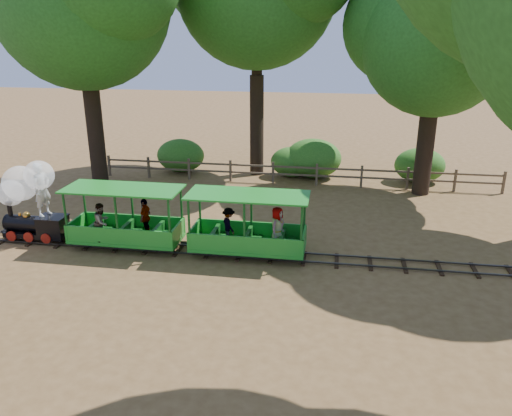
% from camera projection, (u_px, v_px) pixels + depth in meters
% --- Properties ---
extents(ground, '(90.00, 90.00, 0.00)m').
position_uv_depth(ground, '(272.00, 257.00, 15.49)').
color(ground, olive).
rests_on(ground, ground).
extents(track, '(22.00, 1.00, 0.10)m').
position_uv_depth(track, '(272.00, 255.00, 15.47)').
color(track, '#3F3D3A').
rests_on(track, ground).
extents(locomotive, '(2.42, 1.14, 2.78)m').
position_uv_depth(locomotive, '(28.00, 195.00, 16.25)').
color(locomotive, black).
rests_on(locomotive, ground).
extents(carriage_front, '(3.68, 1.50, 1.91)m').
position_uv_depth(carriage_front, '(125.00, 224.00, 15.90)').
color(carriage_front, green).
rests_on(carriage_front, track).
extents(carriage_rear, '(3.68, 1.50, 1.91)m').
position_uv_depth(carriage_rear, '(250.00, 232.00, 15.34)').
color(carriage_rear, green).
rests_on(carriage_rear, track).
extents(oak_ne, '(7.41, 6.52, 9.24)m').
position_uv_depth(oak_ne, '(437.00, 33.00, 19.53)').
color(oak_ne, '#2D2116').
rests_on(oak_ne, ground).
extents(fence, '(18.10, 0.10, 1.00)m').
position_uv_depth(fence, '(295.00, 172.00, 22.74)').
color(fence, brown).
rests_on(fence, ground).
extents(shrub_west, '(2.37, 1.82, 1.64)m').
position_uv_depth(shrub_west, '(181.00, 155.00, 24.75)').
color(shrub_west, '#2D6B1E').
rests_on(shrub_west, ground).
extents(shrub_mid_w, '(2.69, 2.07, 1.86)m').
position_uv_depth(shrub_mid_w, '(313.00, 158.00, 23.72)').
color(shrub_mid_w, '#2D6B1E').
rests_on(shrub_mid_w, ground).
extents(shrub_mid_e, '(2.08, 1.60, 1.44)m').
position_uv_depth(shrub_mid_e, '(292.00, 162.00, 23.94)').
color(shrub_mid_e, '#2D6B1E').
rests_on(shrub_mid_e, ground).
extents(shrub_east, '(2.29, 1.76, 1.59)m').
position_uv_depth(shrub_east, '(420.00, 165.00, 23.02)').
color(shrub_east, '#2D6B1E').
rests_on(shrub_east, ground).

